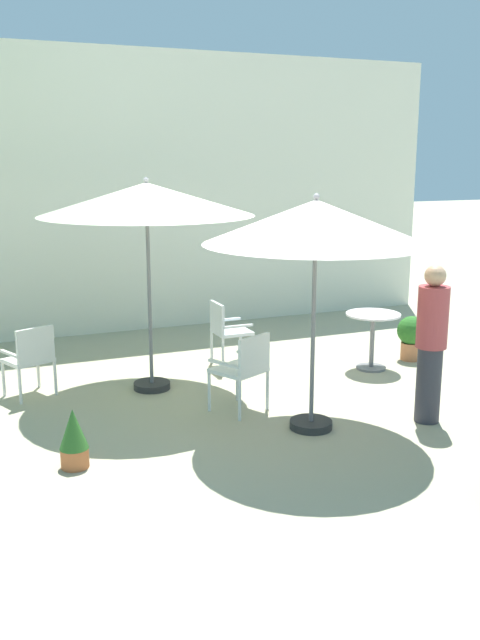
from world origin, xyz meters
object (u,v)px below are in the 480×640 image
at_px(patio_umbrella_0, 147,201).
at_px(cafe_table_0, 373,331).
at_px(patio_chair_0, 31,356).
at_px(potted_plant_0, 412,335).
at_px(patio_umbrella_1, 316,224).
at_px(potted_plant_1, 74,438).
at_px(patio_chair_1, 227,328).
at_px(patio_chair_2, 244,366).
at_px(standing_person, 431,342).

bearing_deg(patio_umbrella_0, cafe_table_0, -6.16).
bearing_deg(patio_chair_0, potted_plant_0, -4.44).
xyz_separation_m(patio_umbrella_1, cafe_table_0, (1.72, 1.55, -1.58)).
bearing_deg(potted_plant_1, patio_chair_0, 93.21).
height_order(patio_chair_1, patio_chair_2, patio_chair_2).
bearing_deg(cafe_table_0, patio_chair_0, 172.63).
distance_m(patio_umbrella_1, potted_plant_0, 3.47).
bearing_deg(patio_chair_1, standing_person, -65.48).
xyz_separation_m(patio_chair_1, potted_plant_1, (-2.42, -2.41, -0.24)).
bearing_deg(standing_person, patio_umbrella_0, 138.16).
relative_size(patio_umbrella_0, patio_chair_0, 2.95).
height_order(patio_chair_2, potted_plant_1, patio_chair_2).
relative_size(potted_plant_1, standing_person, 0.33).
xyz_separation_m(cafe_table_0, potted_plant_0, (0.74, 0.16, -0.17)).
relative_size(potted_plant_0, standing_person, 0.37).
bearing_deg(patio_chair_1, potted_plant_1, -135.05).
xyz_separation_m(cafe_table_0, patio_chair_0, (-4.25, 0.55, -0.02)).
distance_m(potted_plant_1, standing_person, 3.70).
distance_m(patio_chair_2, standing_person, 1.98).
bearing_deg(patio_umbrella_1, potted_plant_1, -179.48).
bearing_deg(patio_chair_1, patio_umbrella_0, -155.73).
xyz_separation_m(patio_umbrella_0, patio_chair_1, (1.18, 0.53, -1.73)).
relative_size(patio_umbrella_1, standing_person, 1.43).
height_order(cafe_table_0, standing_person, standing_person).
height_order(potted_plant_1, standing_person, standing_person).
bearing_deg(patio_chair_2, standing_person, -30.58).
bearing_deg(cafe_table_0, patio_umbrella_0, 173.84).
bearing_deg(patio_umbrella_1, patio_chair_0, 140.36).
distance_m(patio_chair_0, potted_plant_1, 2.13).
distance_m(patio_chair_1, standing_person, 2.97).
height_order(patio_chair_0, standing_person, standing_person).
distance_m(patio_chair_0, patio_chair_2, 2.50).
bearing_deg(potted_plant_1, patio_chair_2, 20.31).
relative_size(patio_chair_1, potted_plant_0, 1.43).
relative_size(patio_chair_0, potted_plant_1, 1.53).
bearing_deg(patio_umbrella_0, patio_chair_0, 170.07).
distance_m(patio_umbrella_1, cafe_table_0, 2.80).
relative_size(patio_umbrella_0, standing_person, 1.50).
xyz_separation_m(patio_chair_0, patio_chair_1, (2.54, 0.29, 0.02)).
bearing_deg(patio_umbrella_0, potted_plant_0, -2.36).
distance_m(potted_plant_0, standing_person, 2.41).
bearing_deg(potted_plant_1, cafe_table_0, 20.78).
height_order(patio_umbrella_0, patio_chair_1, patio_umbrella_0).
height_order(patio_umbrella_1, potted_plant_1, patio_umbrella_1).
height_order(patio_umbrella_0, potted_plant_0, patio_umbrella_0).
distance_m(patio_umbrella_1, patio_chair_2, 1.79).
distance_m(patio_umbrella_0, patio_chair_1, 2.16).
bearing_deg(standing_person, patio_chair_2, 149.42).
height_order(potted_plant_0, standing_person, standing_person).
bearing_deg(patio_chair_0, standing_person, -32.43).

